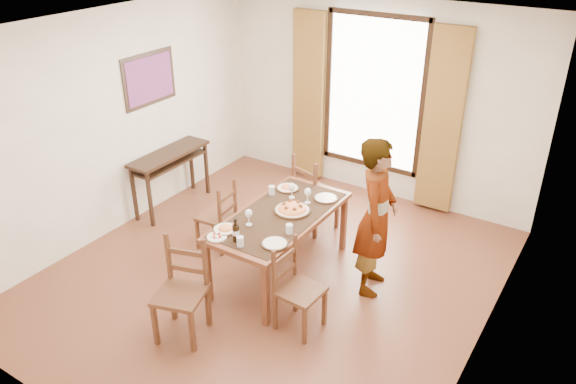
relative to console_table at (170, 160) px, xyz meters
The scene contains 22 objects.
ground 2.22m from the console_table, 16.47° to the right, with size 5.00×5.00×0.00m, color #522819.
room_shell 2.25m from the console_table, 13.10° to the right, with size 4.60×5.10×2.74m.
console_table is the anchor object (origin of this frame).
dining_table 2.15m from the console_table, 13.91° to the right, with size 0.84×1.74×0.76m.
chair_west 1.29m from the console_table, 21.49° to the right, with size 0.42×0.42×0.87m.
chair_north 1.98m from the console_table, 15.38° to the left, with size 0.56×0.56×1.02m.
chair_south 2.62m from the console_table, 44.83° to the right, with size 0.55×0.55×0.99m.
chair_east 2.97m from the console_table, 23.39° to the right, with size 0.42×0.42×0.91m.
man 3.06m from the console_table, ahead, with size 0.55×0.71×1.72m, color gray.
plate_sw 2.11m from the console_table, 31.24° to the right, with size 0.27×0.27×0.05m, color silver, non-canonical shape.
plate_se 2.60m from the console_table, 23.80° to the right, with size 0.27×0.27×0.05m, color silver, non-canonical shape.
plate_nw 1.84m from the console_table, ahead, with size 0.27×0.27×0.05m, color silver, non-canonical shape.
plate_ne 2.33m from the console_table, ahead, with size 0.27×0.27×0.05m, color silver, non-canonical shape.
pasta_platter 2.20m from the console_table, 10.41° to the right, with size 0.40×0.40×0.10m, color red, non-canonical shape.
caprese_plate 2.21m from the console_table, 34.55° to the right, with size 0.20×0.20×0.04m, color silver, non-canonical shape.
wine_glass_a 2.14m from the console_table, 24.40° to the right, with size 0.08×0.08×0.18m, color white, non-canonical shape.
wine_glass_b 2.22m from the console_table, ahead, with size 0.08×0.08×0.18m, color white, non-canonical shape.
wine_glass_c 2.01m from the console_table, ahead, with size 0.08×0.08×0.18m, color white, non-canonical shape.
tumbler_a 2.51m from the console_table, 18.46° to the right, with size 0.07×0.07×0.10m, color silver.
tumbler_b 1.77m from the console_table, ahead, with size 0.07×0.07×0.10m, color silver.
tumbler_c 2.45m from the console_table, 30.64° to the right, with size 0.07×0.07×0.10m, color silver.
wine_bottle 2.36m from the console_table, 30.70° to the right, with size 0.07×0.07×0.25m, color black, non-canonical shape.
Camera 1 is at (2.94, -4.26, 3.72)m, focal length 35.00 mm.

